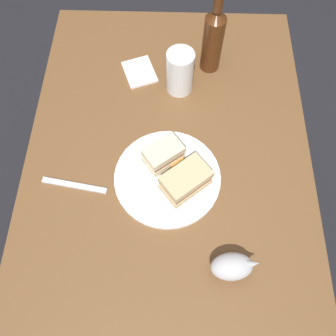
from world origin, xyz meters
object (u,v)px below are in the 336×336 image
(plate, at_px, (168,178))
(pint_glass, at_px, (180,74))
(fork, at_px, (75,185))
(sandwich_half_right, at_px, (163,155))
(cider_bottle, at_px, (213,39))
(gravy_boat, at_px, (232,266))
(sandwich_half_left, at_px, (186,181))
(napkin, at_px, (139,72))

(plate, distance_m, pint_glass, 0.32)
(fork, bearing_deg, sandwich_half_right, -152.25)
(sandwich_half_right, relative_size, cider_bottle, 0.42)
(plate, bearing_deg, gravy_boat, 33.19)
(sandwich_half_left, distance_m, fork, 0.30)
(gravy_boat, xyz_separation_m, fork, (-0.21, -0.41, -0.04))
(pint_glass, height_order, cider_bottle, cider_bottle)
(plate, bearing_deg, napkin, -164.54)
(pint_glass, distance_m, gravy_boat, 0.57)
(pint_glass, distance_m, napkin, 0.15)
(plate, bearing_deg, fork, -83.44)
(gravy_boat, xyz_separation_m, cider_bottle, (-0.64, -0.04, 0.07))
(napkin, height_order, fork, napkin)
(plate, distance_m, gravy_boat, 0.29)
(pint_glass, relative_size, gravy_boat, 1.20)
(sandwich_half_left, height_order, cider_bottle, cider_bottle)
(plate, height_order, sandwich_half_right, sandwich_half_right)
(pint_glass, height_order, gravy_boat, pint_glass)
(gravy_boat, relative_size, napkin, 1.06)
(cider_bottle, distance_m, fork, 0.58)
(sandwich_half_left, relative_size, pint_glass, 1.01)
(cider_bottle, relative_size, napkin, 2.56)
(plate, height_order, sandwich_half_left, sandwich_half_left)
(plate, xyz_separation_m, napkin, (-0.37, -0.10, -0.00))
(sandwich_half_left, xyz_separation_m, fork, (0.00, -0.30, -0.04))
(plate, xyz_separation_m, sandwich_half_left, (0.03, 0.05, 0.04))
(napkin, relative_size, fork, 0.61)
(plate, relative_size, napkin, 2.63)
(napkin, distance_m, fork, 0.42)
(pint_glass, bearing_deg, plate, -4.72)
(napkin, bearing_deg, cider_bottle, 98.89)
(pint_glass, bearing_deg, sandwich_half_right, -8.74)
(gravy_boat, bearing_deg, fork, -117.18)
(sandwich_half_left, distance_m, cider_bottle, 0.44)
(sandwich_half_left, bearing_deg, fork, -89.27)
(sandwich_half_left, bearing_deg, cider_bottle, 170.05)
(cider_bottle, height_order, fork, cider_bottle)
(gravy_boat, distance_m, fork, 0.46)
(sandwich_half_left, height_order, pint_glass, pint_glass)
(gravy_boat, relative_size, fork, 0.65)
(plate, bearing_deg, sandwich_half_right, -163.82)
(cider_bottle, bearing_deg, gravy_boat, 3.13)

